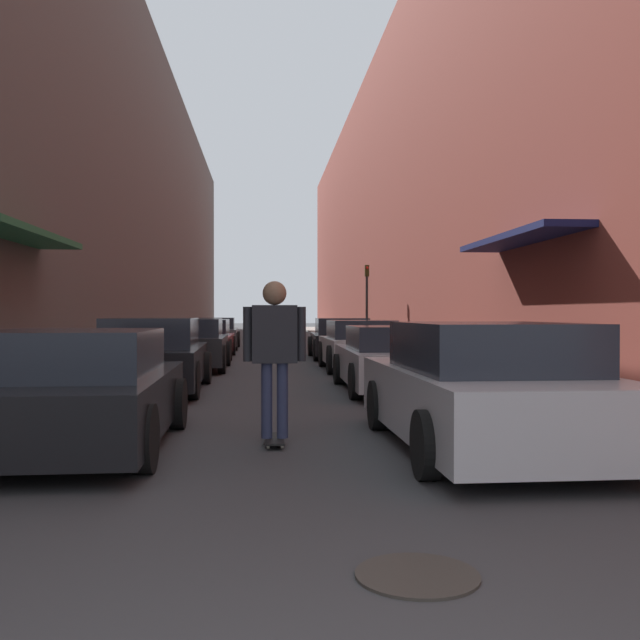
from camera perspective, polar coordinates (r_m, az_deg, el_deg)
The scene contains 17 objects.
ground at distance 28.74m, azimuth -4.03°, elevation -2.38°, with size 150.62×150.62×0.00m, color #38383A.
curb_strip_left at distance 35.79m, azimuth -10.79°, elevation -1.72°, with size 1.80×68.46×0.12m.
curb_strip_right at distance 35.85m, azimuth 2.51°, elevation -1.70°, with size 1.80×68.46×0.12m.
building_row_left at distance 36.62m, azimuth -15.38°, elevation 9.37°, with size 4.90×68.46×14.20m.
building_row_right at distance 36.70m, azimuth 7.07°, elevation 9.11°, with size 4.90×68.46×13.87m.
parked_car_left_0 at distance 8.13m, azimuth -19.05°, elevation -5.47°, with size 2.06×4.11×1.29m.
parked_car_left_1 at distance 13.69m, azimuth -13.17°, elevation -2.86°, with size 1.91×4.43×1.38m.
parked_car_left_2 at distance 18.72m, azimuth -10.39°, elevation -1.98°, with size 1.97×4.05×1.33m.
parked_car_left_3 at distance 23.59m, azimuth -9.37°, elevation -1.54°, with size 2.02×4.58×1.27m.
parked_car_left_4 at distance 29.54m, azimuth -8.37°, elevation -1.09°, with size 1.90×4.79×1.29m.
parked_car_right_0 at distance 7.88m, azimuth 12.95°, elevation -5.41°, with size 2.03×4.42×1.37m.
parked_car_right_1 at distance 13.51m, azimuth 5.74°, elevation -3.15°, with size 1.90×4.28×1.23m.
parked_car_right_2 at distance 18.36m, azimuth 3.22°, elevation -2.07°, with size 1.91×4.00×1.29m.
parked_car_right_3 at distance 23.19m, azimuth 1.68°, elevation -1.52°, with size 1.96×4.25×1.31m.
skateboarder at distance 7.98m, azimuth -3.66°, elevation -1.90°, with size 0.70×0.78×1.83m.
manhole_cover at distance 4.26m, azimuth 7.79°, elevation -19.57°, with size 0.70×0.70×0.02m.
traffic_light at distance 28.08m, azimuth 3.77°, elevation 1.92°, with size 0.16×0.22×3.25m.
Camera 1 is at (-0.26, -1.32, 1.47)m, focal length 40.00 mm.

